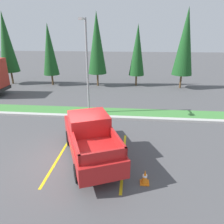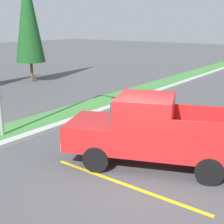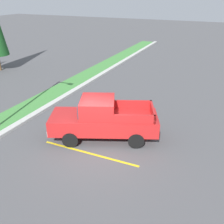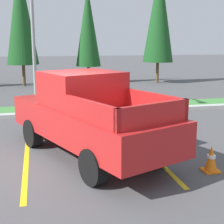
{
  "view_description": "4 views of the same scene",
  "coord_description": "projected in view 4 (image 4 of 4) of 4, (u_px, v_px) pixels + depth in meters",
  "views": [
    {
      "loc": [
        2.73,
        -8.36,
        5.59
      ],
      "look_at": [
        1.68,
        2.49,
        1.44
      ],
      "focal_mm": 33.38,
      "sensor_mm": 36.0,
      "label": 1
    },
    {
      "loc": [
        -6.77,
        -4.08,
        4.1
      ],
      "look_at": [
        1.17,
        1.86,
        1.29
      ],
      "focal_mm": 49.89,
      "sensor_mm": 36.0,
      "label": 2
    },
    {
      "loc": [
        -9.21,
        -4.92,
        6.73
      ],
      "look_at": [
        1.57,
        -0.04,
        1.17
      ],
      "focal_mm": 41.41,
      "sensor_mm": 36.0,
      "label": 3
    },
    {
      "loc": [
        -0.31,
        -7.93,
        2.83
      ],
      "look_at": [
        1.75,
        1.2,
        0.86
      ],
      "focal_mm": 53.94,
      "sensor_mm": 36.0,
      "label": 4
    }
  ],
  "objects": [
    {
      "name": "parking_line_far",
      "position": [
        148.0,
        151.0,
        8.84
      ],
      "size": [
        0.12,
        4.8,
        0.01
      ],
      "primitive_type": "cube",
      "color": "yellow",
      "rests_on": "ground"
    },
    {
      "name": "parking_line_near",
      "position": [
        26.0,
        160.0,
        8.17
      ],
      "size": [
        0.12,
        4.8,
        0.01
      ],
      "primitive_type": "cube",
      "color": "yellow",
      "rests_on": "ground"
    },
    {
      "name": "cypress_tree_center",
      "position": [
        21.0,
        13.0,
        20.89
      ],
      "size": [
        2.01,
        2.01,
        7.72
      ],
      "color": "brown",
      "rests_on": "ground"
    },
    {
      "name": "street_light",
      "position": [
        32.0,
        15.0,
        12.84
      ],
      "size": [
        0.24,
        1.49,
        6.52
      ],
      "color": "gray",
      "rests_on": "ground"
    },
    {
      "name": "grass_median",
      "position": [
        46.0,
        110.0,
        14.04
      ],
      "size": [
        56.0,
        1.8,
        0.06
      ],
      "primitive_type": "cube",
      "color": "#42843D",
      "rests_on": "ground"
    },
    {
      "name": "cypress_tree_rightmost",
      "position": [
        159.0,
        13.0,
        22.62
      ],
      "size": [
        2.08,
        2.08,
        8.0
      ],
      "color": "brown",
      "rests_on": "ground"
    },
    {
      "name": "cypress_tree_right_inner",
      "position": [
        88.0,
        26.0,
        22.48
      ],
      "size": [
        1.69,
        1.69,
        6.51
      ],
      "color": "brown",
      "rests_on": "ground"
    },
    {
      "name": "curb_strip",
      "position": [
        46.0,
        114.0,
        12.98
      ],
      "size": [
        56.0,
        0.4,
        0.15
      ],
      "primitive_type": "cube",
      "color": "#B2B2AD",
      "rests_on": "ground"
    },
    {
      "name": "ground_plane",
      "position": [
        53.0,
        159.0,
        8.22
      ],
      "size": [
        120.0,
        120.0,
        0.0
      ],
      "primitive_type": "plane",
      "color": "#4C4C4F"
    },
    {
      "name": "traffic_cone",
      "position": [
        211.0,
        159.0,
        7.41
      ],
      "size": [
        0.36,
        0.36,
        0.6
      ],
      "color": "orange",
      "rests_on": "ground"
    },
    {
      "name": "pickup_truck_main",
      "position": [
        88.0,
        115.0,
        8.33
      ],
      "size": [
        3.76,
        5.54,
        2.1
      ],
      "color": "black",
      "rests_on": "ground"
    }
  ]
}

